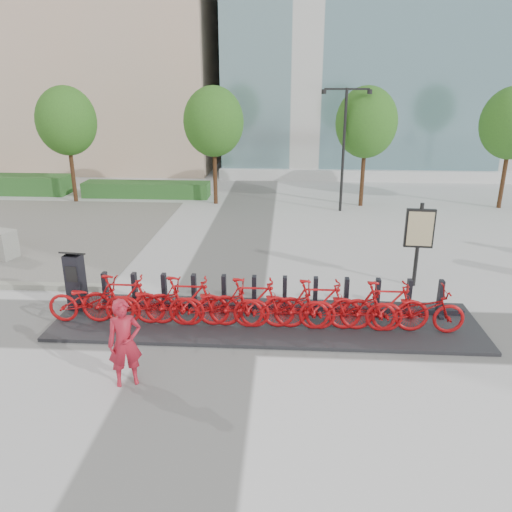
# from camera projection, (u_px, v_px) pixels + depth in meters

# --- Properties ---
(ground) EXTENTS (120.00, 120.00, 0.00)m
(ground) POSITION_uv_depth(u_px,v_px,m) (208.00, 327.00, 11.23)
(ground) COLOR silver
(hedge_b) EXTENTS (6.00, 1.20, 0.70)m
(hedge_b) POSITION_uv_depth(u_px,v_px,m) (147.00, 189.00, 23.85)
(hedge_b) COLOR #2D5C22
(hedge_b) RESTS_ON ground
(tree_0) EXTENTS (2.60, 2.60, 5.10)m
(tree_0) POSITION_uv_depth(u_px,v_px,m) (66.00, 121.00, 21.83)
(tree_0) COLOR black
(tree_0) RESTS_ON ground
(tree_1) EXTENTS (2.60, 2.60, 5.10)m
(tree_1) POSITION_uv_depth(u_px,v_px,m) (214.00, 122.00, 21.43)
(tree_1) COLOR black
(tree_1) RESTS_ON ground
(tree_2) EXTENTS (2.60, 2.60, 5.10)m
(tree_2) POSITION_uv_depth(u_px,v_px,m) (366.00, 123.00, 21.04)
(tree_2) COLOR black
(tree_2) RESTS_ON ground
(tree_3) EXTENTS (2.60, 2.60, 5.10)m
(tree_3) POSITION_uv_depth(u_px,v_px,m) (512.00, 123.00, 20.68)
(tree_3) COLOR black
(tree_3) RESTS_ON ground
(streetlamp) EXTENTS (2.00, 0.20, 5.00)m
(streetlamp) POSITION_uv_depth(u_px,v_px,m) (344.00, 136.00, 20.31)
(streetlamp) COLOR black
(streetlamp) RESTS_ON ground
(dock_pad) EXTENTS (9.60, 2.40, 0.08)m
(dock_pad) POSITION_uv_depth(u_px,v_px,m) (266.00, 321.00, 11.42)
(dock_pad) COLOR #252528
(dock_pad) RESTS_ON ground
(dock_rail_posts) EXTENTS (8.02, 0.50, 0.85)m
(dock_rail_posts) POSITION_uv_depth(u_px,v_px,m) (269.00, 294.00, 11.71)
(dock_rail_posts) COLOR black
(dock_rail_posts) RESTS_ON dock_pad
(bike_0) EXTENTS (1.97, 0.69, 1.03)m
(bike_0) POSITION_uv_depth(u_px,v_px,m) (91.00, 301.00, 11.14)
(bike_0) COLOR #A40A0D
(bike_0) RESTS_ON dock_pad
(bike_1) EXTENTS (1.91, 0.54, 1.15)m
(bike_1) POSITION_uv_depth(u_px,v_px,m) (122.00, 299.00, 11.08)
(bike_1) COLOR #A40A0D
(bike_1) RESTS_ON dock_pad
(bike_2) EXTENTS (1.97, 0.69, 1.03)m
(bike_2) POSITION_uv_depth(u_px,v_px,m) (155.00, 303.00, 11.06)
(bike_2) COLOR #A40A0D
(bike_2) RESTS_ON dock_pad
(bike_3) EXTENTS (1.91, 0.54, 1.15)m
(bike_3) POSITION_uv_depth(u_px,v_px,m) (186.00, 301.00, 11.00)
(bike_3) COLOR #A40A0D
(bike_3) RESTS_ON dock_pad
(bike_4) EXTENTS (1.97, 0.69, 1.03)m
(bike_4) POSITION_uv_depth(u_px,v_px,m) (219.00, 304.00, 10.97)
(bike_4) COLOR #A40A0D
(bike_4) RESTS_ON dock_pad
(bike_5) EXTENTS (1.91, 0.54, 1.15)m
(bike_5) POSITION_uv_depth(u_px,v_px,m) (251.00, 303.00, 10.91)
(bike_5) COLOR #A40A0D
(bike_5) RESTS_ON dock_pad
(bike_6) EXTENTS (1.97, 0.69, 1.03)m
(bike_6) POSITION_uv_depth(u_px,v_px,m) (284.00, 306.00, 10.88)
(bike_6) COLOR #A40A0D
(bike_6) RESTS_ON dock_pad
(bike_7) EXTENTS (1.91, 0.54, 1.15)m
(bike_7) POSITION_uv_depth(u_px,v_px,m) (318.00, 305.00, 10.82)
(bike_7) COLOR #A40A0D
(bike_7) RESTS_ON dock_pad
(bike_8) EXTENTS (1.97, 0.69, 1.03)m
(bike_8) POSITION_uv_depth(u_px,v_px,m) (351.00, 308.00, 10.80)
(bike_8) COLOR #A40A0D
(bike_8) RESTS_ON dock_pad
(bike_9) EXTENTS (1.91, 0.54, 1.15)m
(bike_9) POSITION_uv_depth(u_px,v_px,m) (385.00, 306.00, 10.74)
(bike_9) COLOR #A40A0D
(bike_9) RESTS_ON dock_pad
(bike_10) EXTENTS (1.97, 0.69, 1.03)m
(bike_10) POSITION_uv_depth(u_px,v_px,m) (418.00, 310.00, 10.71)
(bike_10) COLOR #A40A0D
(bike_10) RESTS_ON dock_pad
(kiosk) EXTENTS (0.50, 0.43, 1.49)m
(kiosk) POSITION_uv_depth(u_px,v_px,m) (76.00, 281.00, 11.75)
(kiosk) COLOR black
(kiosk) RESTS_ON dock_pad
(worker_red) EXTENTS (0.71, 0.60, 1.66)m
(worker_red) POSITION_uv_depth(u_px,v_px,m) (125.00, 343.00, 8.89)
(worker_red) COLOR #A91A2A
(worker_red) RESTS_ON ground
(map_sign) EXTENTS (0.75, 0.18, 2.29)m
(map_sign) POSITION_uv_depth(u_px,v_px,m) (419.00, 232.00, 13.04)
(map_sign) COLOR black
(map_sign) RESTS_ON ground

